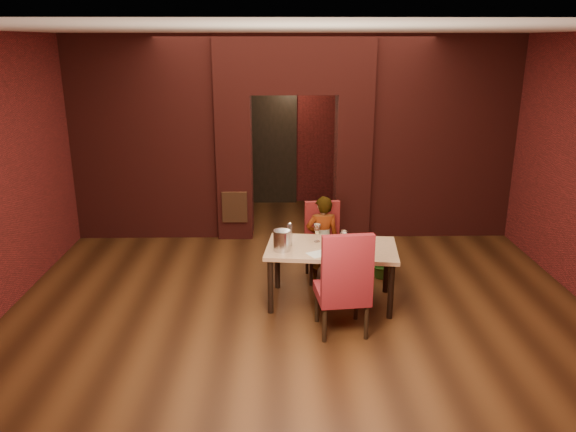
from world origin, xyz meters
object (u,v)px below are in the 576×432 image
dining_table (331,275)px  wine_glass_a (317,233)px  water_bottle (290,234)px  chair_near (342,280)px  potted_plant (382,263)px  chair_far (324,243)px  wine_glass_b (344,238)px  person_seated (322,240)px  wine_bucket (282,241)px  wine_glass_c (344,241)px

dining_table → wine_glass_a: (-0.16, 0.19, 0.48)m
dining_table → water_bottle: water_bottle is taller
chair_near → potted_plant: 1.67m
dining_table → potted_plant: (0.77, 0.75, -0.16)m
chair_far → wine_glass_b: chair_far is taller
person_seated → wine_bucket: size_ratio=4.79×
wine_glass_b → wine_glass_c: 0.12m
wine_glass_a → wine_glass_b: (0.32, -0.13, -0.02)m
chair_far → potted_plant: bearing=-1.8°
wine_bucket → water_bottle: (0.09, 0.18, 0.02)m
chair_near → wine_bucket: 0.91m
wine_glass_c → wine_bucket: 0.73m
water_bottle → potted_plant: bearing=28.4°
wine_bucket → potted_plant: wine_bucket is taller
chair_near → wine_glass_b: (0.10, 0.76, 0.22)m
dining_table → chair_far: chair_far is taller
person_seated → wine_glass_a: 0.51m
chair_far → potted_plant: 0.86m
wine_glass_c → dining_table: bearing=154.3°
wine_glass_b → water_bottle: (-0.66, 0.01, 0.05)m
wine_glass_b → wine_bucket: bearing=-167.6°
wine_glass_b → potted_plant: (0.62, 0.70, -0.61)m
chair_far → chair_near: chair_near is taller
water_bottle → potted_plant: 1.59m
dining_table → person_seated: bearing=102.2°
person_seated → wine_glass_b: bearing=106.7°
dining_table → potted_plant: 1.09m
wine_glass_a → water_bottle: 0.36m
wine_glass_a → wine_bucket: wine_bucket is taller
dining_table → wine_glass_b: bearing=25.3°
potted_plant → wine_bucket: bearing=-147.6°
chair_far → wine_bucket: 1.05m
dining_table → chair_far: 0.73m
person_seated → water_bottle: size_ratio=4.21×
wine_glass_b → water_bottle: size_ratio=0.65×
water_bottle → wine_glass_a: bearing=19.5°
chair_near → wine_glass_a: 0.95m
person_seated → wine_bucket: person_seated is taller
wine_glass_a → wine_bucket: bearing=-145.4°
person_seated → potted_plant: size_ratio=2.91×
chair_far → water_bottle: 0.87m
chair_near → wine_glass_a: chair_near is taller
dining_table → chair_near: chair_near is taller
person_seated → chair_far: bearing=-112.4°
wine_glass_a → potted_plant: size_ratio=0.55×
potted_plant → wine_glass_a: bearing=-148.7°
chair_far → wine_bucket: chair_far is taller
wine_bucket → potted_plant: (1.37, 0.87, -0.65)m
wine_glass_a → wine_bucket: (-0.43, -0.30, 0.01)m
chair_far → wine_glass_b: 0.75m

